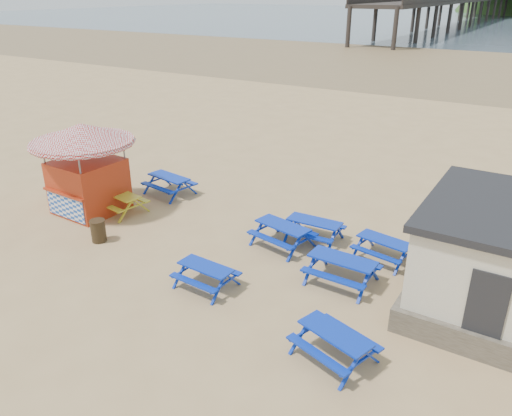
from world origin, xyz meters
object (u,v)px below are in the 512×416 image
Objects in this scene: picnic_table_blue_a at (169,185)px; picnic_table_yellow at (121,203)px; litter_bin at (98,231)px; ice_cream_kiosk at (85,157)px; picnic_table_blue_b at (283,235)px.

picnic_table_blue_a is 2.57m from picnic_table_yellow.
picnic_table_yellow is 2.64m from litter_bin.
picnic_table_blue_a is 0.53× the size of ice_cream_kiosk.
picnic_table_blue_a is at bearing 177.12° from picnic_table_blue_b.
picnic_table_blue_b reaches higher than litter_bin.
picnic_table_blue_b is at bearing 28.61° from litter_bin.
picnic_table_blue_a is 6.89m from picnic_table_blue_b.
ice_cream_kiosk reaches higher than litter_bin.
picnic_table_blue_a is 2.69× the size of litter_bin.
picnic_table_yellow is at bearing 118.45° from litter_bin.
litter_bin is (0.84, -4.86, -0.00)m from picnic_table_blue_a.
picnic_table_blue_a reaches higher than litter_bin.
ice_cream_kiosk is 3.53m from litter_bin.
ice_cream_kiosk is at bearing 143.43° from litter_bin.
picnic_table_yellow is (-7.11, -0.87, -0.02)m from picnic_table_blue_b.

